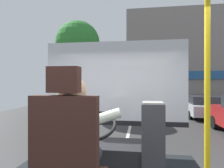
{
  "coord_description": "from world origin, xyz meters",
  "views": [
    {
      "loc": [
        0.46,
        -1.79,
        1.91
      ],
      "look_at": [
        0.01,
        1.24,
        1.9
      ],
      "focal_mm": 31.22,
      "sensor_mm": 36.0,
      "label": 1
    }
  ],
  "objects_px": {
    "bus_driver": "(74,138)",
    "steering_console": "(101,156)",
    "fare_box": "(153,142)",
    "handrail_pole": "(207,113)",
    "parked_car_silver": "(200,105)"
  },
  "relations": [
    {
      "from": "steering_console",
      "to": "fare_box",
      "type": "bearing_deg",
      "value": -13.04
    },
    {
      "from": "bus_driver",
      "to": "handrail_pole",
      "type": "xyz_separation_m",
      "value": [
        1.04,
        0.11,
        0.21
      ]
    },
    {
      "from": "steering_console",
      "to": "handrail_pole",
      "type": "xyz_separation_m",
      "value": [
        1.04,
        -0.95,
        0.74
      ]
    },
    {
      "from": "steering_console",
      "to": "bus_driver",
      "type": "bearing_deg",
      "value": -90.0
    },
    {
      "from": "handrail_pole",
      "to": "fare_box",
      "type": "relative_size",
      "value": 1.98
    },
    {
      "from": "steering_console",
      "to": "parked_car_silver",
      "type": "distance_m",
      "value": 10.32
    },
    {
      "from": "handrail_pole",
      "to": "bus_driver",
      "type": "bearing_deg",
      "value": -173.93
    },
    {
      "from": "fare_box",
      "to": "handrail_pole",
      "type": "bearing_deg",
      "value": -65.01
    },
    {
      "from": "steering_console",
      "to": "handrail_pole",
      "type": "relative_size",
      "value": 0.57
    },
    {
      "from": "bus_driver",
      "to": "steering_console",
      "type": "distance_m",
      "value": 1.19
    },
    {
      "from": "steering_console",
      "to": "parked_car_silver",
      "type": "xyz_separation_m",
      "value": [
        4.01,
        9.51,
        -0.31
      ]
    },
    {
      "from": "bus_driver",
      "to": "steering_console",
      "type": "bearing_deg",
      "value": 90.0
    },
    {
      "from": "bus_driver",
      "to": "fare_box",
      "type": "height_order",
      "value": "bus_driver"
    },
    {
      "from": "handrail_pole",
      "to": "parked_car_silver",
      "type": "xyz_separation_m",
      "value": [
        2.97,
        10.46,
        -1.06
      ]
    },
    {
      "from": "steering_console",
      "to": "fare_box",
      "type": "distance_m",
      "value": 0.74
    }
  ]
}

